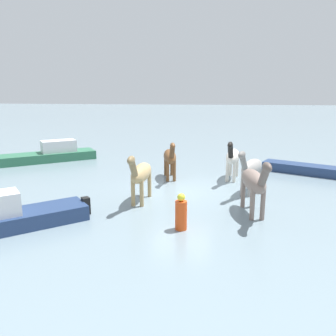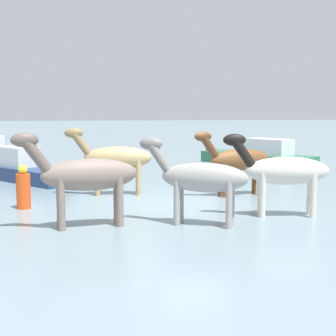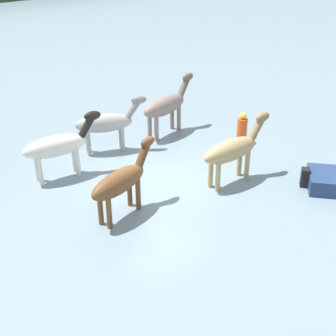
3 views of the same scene
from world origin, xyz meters
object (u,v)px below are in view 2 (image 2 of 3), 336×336
horse_gray_outer (238,160)px  boat_motor_center (259,158)px  horse_chestnut_trailing (283,171)px  horse_lead (85,175)px  buoy_channel_marker (23,189)px  horse_mid_herd (115,158)px  horse_rear_stallion (200,178)px  boat_skiff_near (24,172)px

horse_gray_outer → boat_motor_center: size_ratio=0.47×
horse_chestnut_trailing → horse_lead: size_ratio=0.95×
buoy_channel_marker → horse_chestnut_trailing: bearing=163.5°
horse_mid_herd → horse_rear_stallion: size_ratio=1.07×
horse_chestnut_trailing → boat_skiff_near: size_ratio=0.60×
horse_lead → buoy_channel_marker: (1.61, -2.30, -0.63)m
horse_gray_outer → buoy_channel_marker: bearing=-2.7°
horse_gray_outer → boat_skiff_near: size_ratio=0.58×
horse_mid_herd → buoy_channel_marker: bearing=38.9°
horse_chestnut_trailing → horse_gray_outer: bearing=-75.2°
horse_chestnut_trailing → horse_lead: 4.66m
horse_mid_herd → buoy_channel_marker: horse_mid_herd is taller
boat_motor_center → buoy_channel_marker: boat_motor_center is taller
buoy_channel_marker → horse_gray_outer: bearing=-169.7°
horse_gray_outer → horse_mid_herd: size_ratio=0.96×
horse_gray_outer → boat_motor_center: bearing=-125.9°
boat_motor_center → buoy_channel_marker: size_ratio=4.64×
horse_chestnut_trailing → buoy_channel_marker: size_ratio=2.24×
boat_motor_center → buoy_channel_marker: 12.71m
horse_gray_outer → buoy_channel_marker: (5.99, 1.09, -0.54)m
boat_skiff_near → buoy_channel_marker: 5.25m
horse_gray_outer → horse_chestnut_trailing: (-0.26, 2.94, 0.03)m
boat_skiff_near → horse_chestnut_trailing: bearing=-175.7°
horse_mid_herd → horse_chestnut_trailing: horse_mid_herd is taller
boat_skiff_near → buoy_channel_marker: boat_skiff_near is taller
buoy_channel_marker → horse_rear_stallion: bearing=149.0°
horse_lead → boat_skiff_near: size_ratio=0.63×
horse_chestnut_trailing → boat_motor_center: bearing=-96.0°
boat_motor_center → buoy_channel_marker: bearing=-82.8°
horse_gray_outer → horse_rear_stallion: (1.88, 3.56, 0.00)m
horse_rear_stallion → boat_motor_center: horse_rear_stallion is taller
horse_lead → horse_chestnut_trailing: bearing=176.9°
horse_rear_stallion → buoy_channel_marker: bearing=-6.0°
horse_mid_herd → boat_motor_center: size_ratio=0.49×
horse_mid_herd → boat_skiff_near: (3.09, -3.46, -0.79)m
horse_mid_herd → boat_skiff_near: size_ratio=0.61×
horse_lead → boat_skiff_near: 7.89m
horse_mid_herd → horse_rear_stallion: bearing=114.9°
horse_rear_stallion → horse_lead: bearing=21.3°
horse_mid_herd → boat_motor_center: (-6.81, -7.00, -0.77)m
horse_lead → buoy_channel_marker: bearing=-63.8°
horse_chestnut_trailing → horse_rear_stallion: bearing=25.8°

